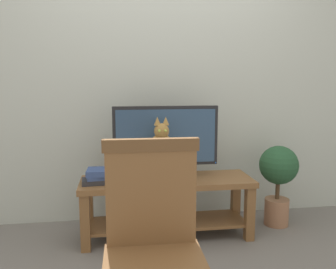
{
  "coord_description": "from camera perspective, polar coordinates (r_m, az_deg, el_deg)",
  "views": [
    {
      "loc": [
        -0.39,
        -2.12,
        1.25
      ],
      "look_at": [
        -0.01,
        0.49,
        0.85
      ],
      "focal_mm": 37.19,
      "sensor_mm": 36.0,
      "label": 1
    }
  ],
  "objects": [
    {
      "name": "back_wall",
      "position": [
        3.18,
        -1.27,
        11.37
      ],
      "size": [
        7.0,
        0.12,
        2.8
      ],
      "primitive_type": "cube",
      "color": "#B7BCB2",
      "rests_on": "ground"
    },
    {
      "name": "media_box",
      "position": [
        2.73,
        -1.15,
        -7.1
      ],
      "size": [
        0.41,
        0.26,
        0.05
      ],
      "color": "#BCBCC1",
      "rests_on": "tv_stand"
    },
    {
      "name": "tv_stand",
      "position": [
        2.84,
        -0.15,
        -10.18
      ],
      "size": [
        1.37,
        0.43,
        0.48
      ],
      "color": "brown",
      "rests_on": "ground"
    },
    {
      "name": "wooden_chair",
      "position": [
        1.63,
        -2.39,
        -16.33
      ],
      "size": [
        0.46,
        0.46,
        0.99
      ],
      "color": "brown",
      "rests_on": "ground"
    },
    {
      "name": "potted_plant",
      "position": [
        3.18,
        17.62,
        -6.46
      ],
      "size": [
        0.33,
        0.33,
        0.7
      ],
      "color": "#9E6B4C",
      "rests_on": "ground"
    },
    {
      "name": "tv",
      "position": [
        2.8,
        -0.36,
        -0.79
      ],
      "size": [
        0.85,
        0.2,
        0.58
      ],
      "color": "black",
      "rests_on": "tv_stand"
    },
    {
      "name": "book_stack",
      "position": [
        2.72,
        -11.38,
        -6.71
      ],
      "size": [
        0.24,
        0.19,
        0.11
      ],
      "color": "#2D2D33",
      "rests_on": "tv_stand"
    },
    {
      "name": "cat",
      "position": [
        2.67,
        -1.11,
        -3.1
      ],
      "size": [
        0.23,
        0.29,
        0.46
      ],
      "color": "olive",
      "rests_on": "media_box"
    }
  ]
}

